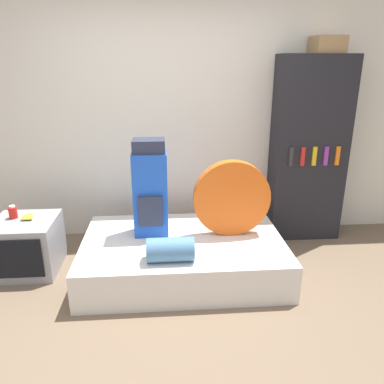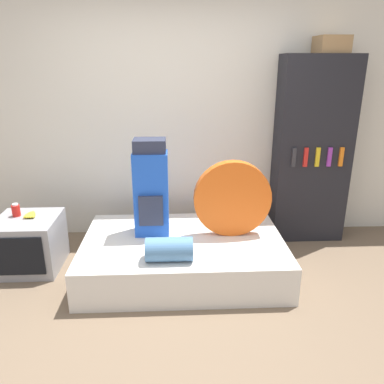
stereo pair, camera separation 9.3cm
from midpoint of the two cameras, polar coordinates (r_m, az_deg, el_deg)
name	(u,v)px [view 2 (the right image)]	position (r m, az deg, el deg)	size (l,w,h in m)	color
ground_plane	(177,330)	(2.94, -1.34, -20.23)	(16.00, 16.00, 0.00)	brown
wall_back	(174,118)	(4.07, -2.13, 11.15)	(8.00, 0.05, 2.60)	silver
bed	(183,255)	(3.53, -0.60, -9.57)	(1.82, 1.19, 0.34)	silver
backpack	(151,189)	(3.42, -5.51, 0.44)	(0.31, 0.27, 0.89)	blue
tent_bag	(232,199)	(3.43, 6.90, -1.03)	(0.71, 0.10, 0.71)	#E05B19
sleeping_roll	(169,249)	(3.06, -2.65, -8.72)	(0.38, 0.20, 0.20)	teal
television	(29,243)	(3.86, -22.92, -7.19)	(0.56, 0.58, 0.50)	#939399
canister	(16,210)	(3.85, -24.66, -2.54)	(0.07, 0.07, 0.12)	red
banana_bunch	(31,215)	(3.80, -22.72, -3.19)	(0.12, 0.15, 0.04)	yellow
bookshelf	(312,152)	(4.19, 18.37, 5.87)	(0.77, 0.35, 1.95)	black
cardboard_box	(331,45)	(4.15, 21.08, 20.23)	(0.29, 0.30, 0.16)	#99754C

